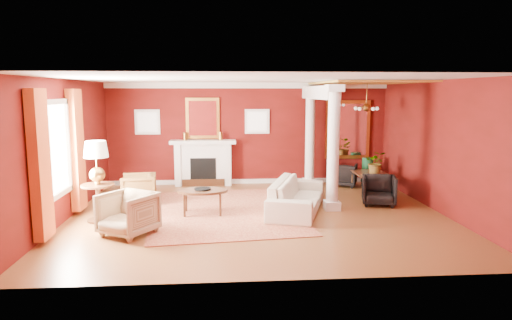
{
  "coord_description": "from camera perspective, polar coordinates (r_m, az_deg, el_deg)",
  "views": [
    {
      "loc": [
        -0.76,
        -9.57,
        2.64
      ],
      "look_at": [
        -0.02,
        0.35,
        1.15
      ],
      "focal_mm": 32.0,
      "sensor_mm": 36.0,
      "label": 1
    }
  ],
  "objects": [
    {
      "name": "column_front",
      "position": [
        10.24,
        9.64,
        1.6
      ],
      "size": [
        0.36,
        0.36,
        2.8
      ],
      "color": "silver",
      "rests_on": "ground"
    },
    {
      "name": "sofa",
      "position": [
        10.14,
        5.16,
        -3.84
      ],
      "size": [
        1.43,
        2.53,
        0.95
      ],
      "primitive_type": "imported",
      "rotation": [
        0.0,
        0.0,
        1.25
      ],
      "color": "beige",
      "rests_on": "ground"
    },
    {
      "name": "fireplace",
      "position": [
        13.05,
        -6.61,
        -0.33
      ],
      "size": [
        1.85,
        0.42,
        1.29
      ],
      "color": "silver",
      "rests_on": "ground"
    },
    {
      "name": "flank_window_left",
      "position": [
        13.23,
        -13.42,
        4.65
      ],
      "size": [
        0.7,
        0.07,
        0.7
      ],
      "color": "silver",
      "rests_on": "room_shell"
    },
    {
      "name": "coffee_book",
      "position": [
        9.88,
        -7.01,
        -3.13
      ],
      "size": [
        0.16,
        0.05,
        0.22
      ],
      "primitive_type": "imported",
      "rotation": [
        0.0,
        0.0,
        0.23
      ],
      "color": "black",
      "rests_on": "coffee_table"
    },
    {
      "name": "room_shell",
      "position": [
        9.62,
        0.25,
        4.82
      ],
      "size": [
        8.04,
        7.04,
        2.92
      ],
      "color": "#5D0E0C",
      "rests_on": "ground"
    },
    {
      "name": "flank_window_right",
      "position": [
        13.1,
        0.14,
        4.84
      ],
      "size": [
        0.7,
        0.07,
        0.7
      ],
      "color": "silver",
      "rests_on": "room_shell"
    },
    {
      "name": "column_back",
      "position": [
        12.86,
        6.76,
        3.05
      ],
      "size": [
        0.36,
        0.36,
        2.8
      ],
      "color": "silver",
      "rests_on": "ground"
    },
    {
      "name": "base_trim",
      "position": [
        13.3,
        -0.93,
        -2.67
      ],
      "size": [
        8.0,
        0.08,
        0.12
      ],
      "primitive_type": "cube",
      "color": "silver",
      "rests_on": "ground"
    },
    {
      "name": "rug",
      "position": [
        10.25,
        -4.12,
        -6.38
      ],
      "size": [
        3.64,
        4.58,
        0.02
      ],
      "primitive_type": "cube",
      "rotation": [
        0.0,
        0.0,
        0.11
      ],
      "color": "maroon",
      "rests_on": "ground"
    },
    {
      "name": "dining_chair_far",
      "position": [
        13.11,
        10.91,
        -1.69
      ],
      "size": [
        0.88,
        0.86,
        0.71
      ],
      "primitive_type": "imported",
      "rotation": [
        0.0,
        0.0,
        2.75
      ],
      "color": "black",
      "rests_on": "ground"
    },
    {
      "name": "header_beam",
      "position": [
        11.73,
        7.9,
        8.34
      ],
      "size": [
        0.3,
        3.2,
        0.32
      ],
      "primitive_type": "cube",
      "color": "silver",
      "rests_on": "column_front"
    },
    {
      "name": "potted_plant",
      "position": [
        12.22,
        14.81,
        0.82
      ],
      "size": [
        0.7,
        0.74,
        0.47
      ],
      "primitive_type": "imported",
      "rotation": [
        0.0,
        0.0,
        -0.32
      ],
      "color": "#26591E",
      "rests_on": "dining_table"
    },
    {
      "name": "green_urn",
      "position": [
        13.27,
        13.71,
        -1.8
      ],
      "size": [
        0.34,
        0.34,
        0.82
      ],
      "color": "#164525",
      "rests_on": "ground"
    },
    {
      "name": "dining_mirror",
      "position": [
        13.57,
        11.4,
        3.74
      ],
      "size": [
        1.3,
        0.07,
        1.7
      ],
      "color": "gold",
      "rests_on": "room_shell"
    },
    {
      "name": "overmantel_mirror",
      "position": [
        13.05,
        -6.68,
        5.21
      ],
      "size": [
        0.95,
        0.07,
        1.15
      ],
      "color": "gold",
      "rests_on": "fireplace"
    },
    {
      "name": "amber_ceiling",
      "position": [
        11.88,
        13.58,
        9.39
      ],
      "size": [
        2.3,
        3.4,
        0.04
      ],
      "primitive_type": "cube",
      "color": "gold",
      "rests_on": "room_shell"
    },
    {
      "name": "dining_chair_near",
      "position": [
        11.1,
        15.12,
        -3.5
      ],
      "size": [
        0.9,
        0.87,
        0.77
      ],
      "primitive_type": "imported",
      "rotation": [
        0.0,
        0.0,
        -0.26
      ],
      "color": "black",
      "rests_on": "ground"
    },
    {
      "name": "crown_trim",
      "position": [
        13.05,
        -0.96,
        9.31
      ],
      "size": [
        8.0,
        0.08,
        0.16
      ],
      "primitive_type": "cube",
      "color": "silver",
      "rests_on": "room_shell"
    },
    {
      "name": "dining_table",
      "position": [
        12.29,
        14.49,
        -2.18
      ],
      "size": [
        0.53,
        1.49,
        0.83
      ],
      "primitive_type": "imported",
      "rotation": [
        0.0,
        0.0,
        1.58
      ],
      "color": "black",
      "rests_on": "ground"
    },
    {
      "name": "left_window",
      "position": [
        9.58,
        -23.35,
        0.53
      ],
      "size": [
        0.21,
        2.55,
        2.6
      ],
      "color": "white",
      "rests_on": "room_shell"
    },
    {
      "name": "armchair_stripe",
      "position": [
        8.81,
        -15.73,
        -6.24
      ],
      "size": [
        1.16,
        1.15,
        0.89
      ],
      "primitive_type": "imported",
      "rotation": [
        0.0,
        0.0,
        -0.58
      ],
      "color": "tan",
      "rests_on": "ground"
    },
    {
      "name": "coffee_table",
      "position": [
        9.94,
        -6.69,
        -3.98
      ],
      "size": [
        1.08,
        1.08,
        0.54
      ],
      "rotation": [
        0.0,
        0.0,
        0.26
      ],
      "color": "black",
      "rests_on": "ground"
    },
    {
      "name": "ground",
      "position": [
        9.95,
        0.24,
        -6.86
      ],
      "size": [
        8.0,
        8.0,
        0.0
      ],
      "primitive_type": "plane",
      "color": "brown",
      "rests_on": "ground"
    },
    {
      "name": "chandelier",
      "position": [
        11.95,
        13.63,
        6.4
      ],
      "size": [
        0.6,
        0.62,
        0.75
      ],
      "color": "#A57A34",
      "rests_on": "room_shell"
    },
    {
      "name": "armchair_leopard",
      "position": [
        11.16,
        -14.46,
        -3.35
      ],
      "size": [
        0.8,
        0.84,
        0.79
      ],
      "primitive_type": "imported",
      "rotation": [
        0.0,
        0.0,
        -1.46
      ],
      "color": "black",
      "rests_on": "ground"
    },
    {
      "name": "side_table",
      "position": [
        9.78,
        -19.29,
        -0.78
      ],
      "size": [
        0.66,
        0.66,
        1.66
      ],
      "rotation": [
        0.0,
        0.0,
        -0.36
      ],
      "color": "black",
      "rests_on": "ground"
    }
  ]
}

